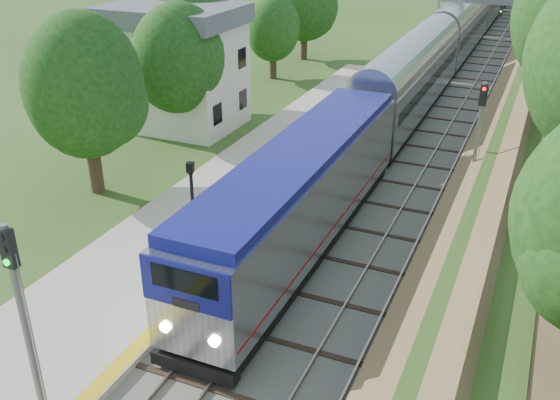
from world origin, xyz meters
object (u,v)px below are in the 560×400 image
at_px(signal_gantry, 483,14).
at_px(signal_farside, 478,132).
at_px(station_building, 176,66).
at_px(signal_platform, 21,307).
at_px(train, 474,15).
at_px(lamppost_far, 194,218).

xyz_separation_m(signal_gantry, signal_farside, (3.73, -30.14, -0.85)).
relative_size(station_building, signal_farside, 1.37).
distance_m(signal_gantry, signal_platform, 50.52).
bearing_deg(train, signal_gantry, -80.55).
distance_m(signal_gantry, signal_farside, 30.38).
relative_size(train, lamppost_far, 28.44).
relative_size(signal_gantry, signal_platform, 1.31).
xyz_separation_m(signal_platform, signal_farside, (9.10, 20.10, -0.35)).
bearing_deg(signal_gantry, lamppost_far, -98.23).
bearing_deg(signal_platform, signal_farside, 65.64).
relative_size(station_building, signal_gantry, 1.02).
height_order(station_building, signal_platform, station_building).
height_order(signal_gantry, signal_farside, signal_farside).
bearing_deg(signal_farside, station_building, 165.71).
bearing_deg(signal_farside, signal_gantry, 97.05).
bearing_deg(station_building, signal_farside, -14.29).
xyz_separation_m(signal_gantry, train, (-2.47, 14.85, -2.47)).
bearing_deg(signal_farside, train, 97.85).
distance_m(station_building, train, 42.27).
xyz_separation_m(train, lamppost_far, (-3.42, -55.57, 0.00)).
bearing_deg(lamppost_far, train, 86.48).
xyz_separation_m(lamppost_far, signal_platform, (0.52, -9.51, 1.97)).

